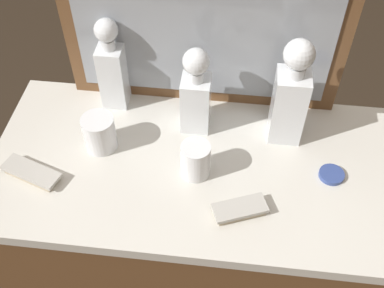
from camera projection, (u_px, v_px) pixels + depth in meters
name	position (u px, v px, depth m)	size (l,w,h in m)	color
dresser	(192.00, 245.00, 1.63)	(1.11, 0.56, 0.89)	brown
crystal_decanter_left	(196.00, 98.00, 1.31)	(0.08, 0.08, 0.27)	white
crystal_decanter_right	(113.00, 71.00, 1.37)	(0.07, 0.07, 0.29)	white
crystal_decanter_rear	(290.00, 100.00, 1.27)	(0.09, 0.09, 0.32)	white
crystal_tumbler_center	(100.00, 134.00, 1.30)	(0.09, 0.09, 0.10)	white
crystal_tumbler_far_right	(196.00, 161.00, 1.24)	(0.08, 0.08, 0.10)	white
silver_brush_far_left	(240.00, 209.00, 1.18)	(0.15, 0.10, 0.02)	#B7A88C
silver_brush_rear	(32.00, 173.00, 1.26)	(0.17, 0.11, 0.02)	#B7A88C
porcelain_dish	(332.00, 175.00, 1.26)	(0.07, 0.07, 0.01)	#33478C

